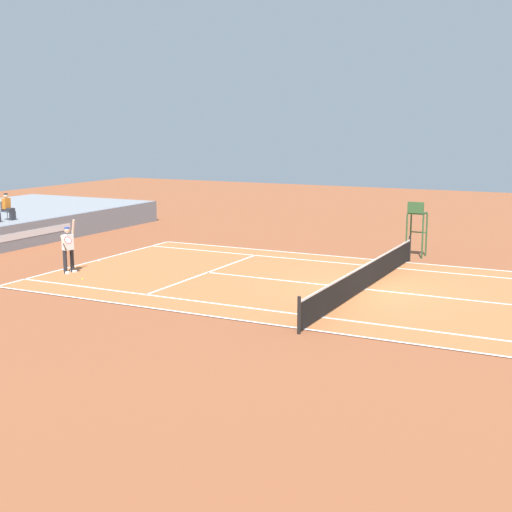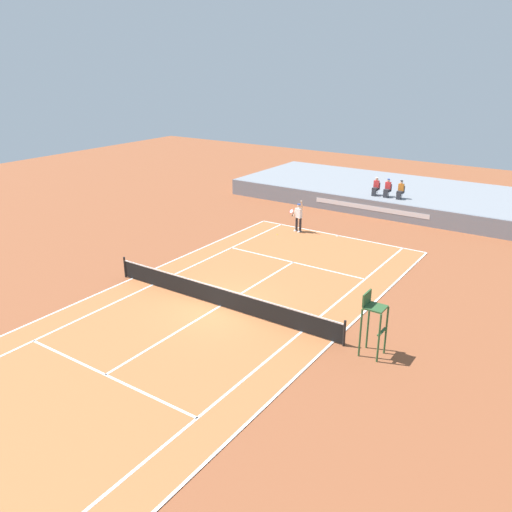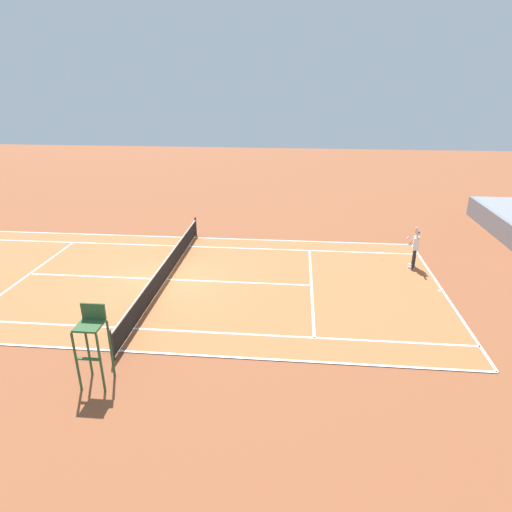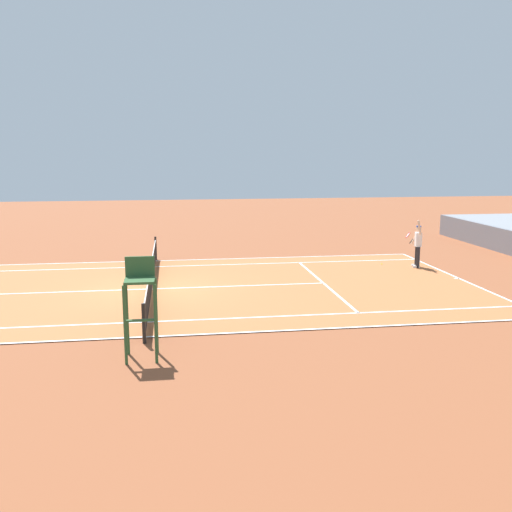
{
  "view_description": "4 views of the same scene",
  "coord_description": "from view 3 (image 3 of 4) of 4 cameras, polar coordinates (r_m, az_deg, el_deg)",
  "views": [
    {
      "loc": [
        -23.29,
        -7.36,
        5.69
      ],
      "look_at": [
        -0.73,
        3.93,
        1.0
      ],
      "focal_mm": 49.67,
      "sensor_mm": 36.0,
      "label": 1
    },
    {
      "loc": [
        12.76,
        -16.03,
        10.11
      ],
      "look_at": [
        -0.73,
        3.93,
        1.0
      ],
      "focal_mm": 36.21,
      "sensor_mm": 36.0,
      "label": 2
    },
    {
      "loc": [
        16.98,
        5.59,
        8.28
      ],
      "look_at": [
        -0.73,
        3.93,
        1.0
      ],
      "focal_mm": 30.45,
      "sensor_mm": 36.0,
      "label": 3
    },
    {
      "loc": [
        20.32,
        0.8,
        4.89
      ],
      "look_at": [
        -0.73,
        3.93,
        1.0
      ],
      "focal_mm": 39.79,
      "sensor_mm": 36.0,
      "label": 4
    }
  ],
  "objects": [
    {
      "name": "tennis_ball",
      "position": [
        22.22,
        16.2,
        -0.46
      ],
      "size": [
        0.07,
        0.07,
        0.07
      ],
      "primitive_type": "sphere",
      "color": "#D1E533",
      "rests_on": "ground"
    },
    {
      "name": "ground_plane",
      "position": [
        19.7,
        -11.67,
        -3.09
      ],
      "size": [
        80.0,
        80.0,
        0.0
      ],
      "primitive_type": "plane",
      "color": "brown"
    },
    {
      "name": "tennis_player",
      "position": [
        21.49,
        20.16,
        1.02
      ],
      "size": [
        0.83,
        0.61,
        2.08
      ],
      "color": "#232328",
      "rests_on": "ground"
    },
    {
      "name": "umpire_chair",
      "position": [
        13.28,
        -20.73,
        -9.78
      ],
      "size": [
        0.77,
        0.77,
        2.44
      ],
      "color": "#2D562D",
      "rests_on": "ground"
    },
    {
      "name": "net",
      "position": [
        19.49,
        -11.78,
        -1.7
      ],
      "size": [
        11.98,
        0.1,
        1.07
      ],
      "color": "black",
      "rests_on": "ground"
    },
    {
      "name": "court",
      "position": [
        19.7,
        -11.67,
        -3.06
      ],
      "size": [
        11.08,
        23.88,
        0.03
      ],
      "color": "#B76638",
      "rests_on": "ground"
    }
  ]
}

